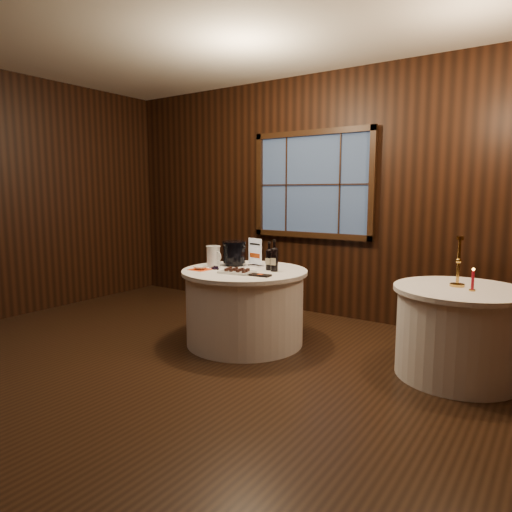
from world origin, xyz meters
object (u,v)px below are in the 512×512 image
Objects in this scene: ice_bucket at (234,253)px; chocolate_plate at (237,271)px; side_table at (458,332)px; port_bottle_left at (269,258)px; port_bottle_right at (274,258)px; glass_pitcher at (214,256)px; red_candle at (473,282)px; main_table at (245,306)px; sign_stand at (256,257)px; grape_bunch at (216,268)px; chocolate_box at (260,275)px; brass_candlestick at (458,268)px; cracker_bowl at (201,268)px.

chocolate_plate is (0.30, -0.35, -0.12)m from ice_bucket.
port_bottle_left is at bearing -174.58° from side_table.
glass_pitcher is (-0.70, -0.11, -0.03)m from port_bottle_right.
port_bottle_right reaches higher than red_candle.
glass_pitcher is (-2.40, -0.31, 0.49)m from side_table.
red_candle reaches higher than main_table.
side_table is at bearing -1.50° from port_bottle_left.
grape_bunch is at bearing -109.22° from sign_stand.
port_bottle_left is 1.93× the size of grape_bunch.
port_bottle_right is at bearing -176.33° from red_candle.
port_bottle_right is 0.62m from grape_bunch.
chocolate_box is (0.03, -0.30, -0.13)m from port_bottle_right.
glass_pitcher is (-0.45, 0.19, 0.09)m from chocolate_plate.
ice_bucket is 2.22m from brass_candlestick.
ice_bucket is 1.19× the size of glass_pitcher.
glass_pitcher reaches higher than chocolate_plate.
chocolate_plate is 0.31m from grape_bunch.
glass_pitcher is at bearing -132.38° from ice_bucket.
port_bottle_left is at bearing -12.85° from sign_stand.
sign_stand is at bearing 100.20° from chocolate_plate.
chocolate_box is (0.36, -0.44, -0.10)m from sign_stand.
brass_candlestick is (2.22, 0.49, 0.14)m from grape_bunch.
chocolate_box is 1.48× the size of cracker_bowl.
sign_stand is 0.24m from ice_bucket.
side_table is at bearing 13.04° from sign_stand.
side_table is 2.33m from grape_bunch.
sign_stand is 0.73× the size of brass_candlestick.
glass_pitcher is 1.63× the size of cracker_bowl.
chocolate_box is at bearing -31.80° from ice_bucket.
side_table is 7.22× the size of grape_bunch.
port_bottle_left is 0.82× the size of chocolate_plate.
port_bottle_right is (0.30, 0.10, 0.52)m from main_table.
port_bottle_right reaches higher than grape_bunch.
port_bottle_left reaches higher than chocolate_plate.
cracker_bowl is (-0.67, -0.34, -0.12)m from port_bottle_right.
cracker_bowl is (-2.38, -0.55, 0.40)m from side_table.
side_table is at bearing 18.69° from glass_pitcher.
port_bottle_left is at bearing 143.52° from port_bottle_right.
chocolate_box is (-1.67, -0.50, 0.39)m from side_table.
port_bottle_left is 1.31× the size of glass_pitcher.
port_bottle_left is 1.76m from brass_candlestick.
red_candle is (2.13, -0.03, -0.03)m from sign_stand.
chocolate_plate reaches higher than chocolate_box.
red_candle is at bearing -43.42° from brass_candlestick.
brass_candlestick is at bearing 19.83° from glass_pitcher.
cracker_bowl is at bearing -154.33° from port_bottle_left.
sign_stand reaches higher than chocolate_plate.
brass_candlestick is at bearing 4.83° from ice_bucket.
cracker_bowl is 2.52m from red_candle.
port_bottle_left is 1.10× the size of ice_bucket.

